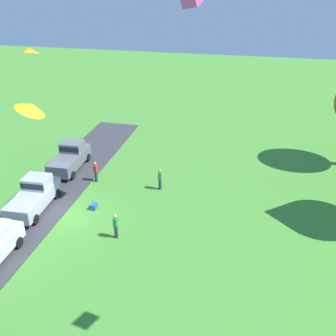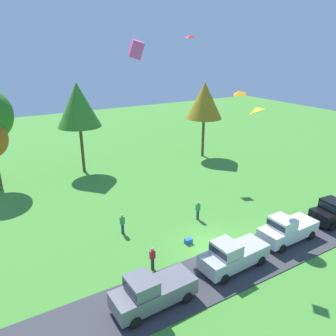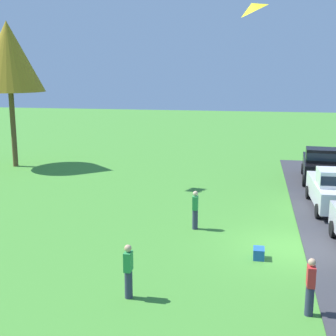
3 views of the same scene
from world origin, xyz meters
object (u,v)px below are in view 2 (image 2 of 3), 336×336
(person_watching_sky, at_px, (198,210))
(cooler_box, at_px, (188,241))
(tree_far_right, at_px, (204,101))
(kite_diamond_topmost, at_px, (239,93))
(car_pickup_near_entrance, at_px, (232,255))
(kite_diamond_mid_center, at_px, (190,36))
(tree_far_left, at_px, (78,105))
(car_pickup_by_flagpole, at_px, (151,291))
(person_on_lawn, at_px, (152,258))
(kite_delta_near_flag, at_px, (257,110))
(car_pickup_mid_row, at_px, (287,229))
(kite_box_over_trees, at_px, (136,49))
(person_beside_suv, at_px, (122,224))

(person_watching_sky, bearing_deg, cooler_box, -135.96)
(tree_far_right, distance_m, kite_diamond_topmost, 21.78)
(car_pickup_near_entrance, height_order, kite_diamond_mid_center, kite_diamond_mid_center)
(person_watching_sky, bearing_deg, tree_far_left, 106.52)
(kite_diamond_topmost, bearing_deg, cooler_box, 153.72)
(tree_far_left, distance_m, kite_diamond_mid_center, 14.74)
(car_pickup_by_flagpole, height_order, car_pickup_near_entrance, same)
(person_on_lawn, distance_m, tree_far_left, 22.13)
(person_watching_sky, xyz_separation_m, kite_diamond_topmost, (0.00, -4.10, 10.53))
(cooler_box, xyz_separation_m, kite_delta_near_flag, (6.59, 0.59, 9.43))
(car_pickup_mid_row, height_order, person_watching_sky, car_pickup_mid_row)
(tree_far_right, xyz_separation_m, kite_box_over_trees, (-14.67, -10.58, 6.44))
(cooler_box, bearing_deg, kite_box_over_trees, 97.63)
(person_beside_suv, xyz_separation_m, kite_diamond_topmost, (6.58, -5.30, 10.53))
(car_pickup_near_entrance, xyz_separation_m, kite_box_over_trees, (-1.69, 10.46, 12.95))
(person_watching_sky, xyz_separation_m, kite_delta_near_flag, (3.79, -2.12, 8.76))
(person_beside_suv, bearing_deg, car_pickup_mid_row, -35.74)
(kite_diamond_topmost, bearing_deg, kite_delta_near_flag, 27.56)
(car_pickup_by_flagpole, relative_size, cooler_box, 9.05)
(car_pickup_mid_row, xyz_separation_m, tree_far_left, (-8.83, 23.10, 6.93))
(cooler_box, bearing_deg, car_pickup_near_entrance, -78.31)
(person_on_lawn, bearing_deg, kite_box_over_trees, 69.09)
(car_pickup_by_flagpole, distance_m, person_on_lawn, 3.40)
(car_pickup_near_entrance, distance_m, tree_far_left, 24.70)
(kite_delta_near_flag, bearing_deg, cooler_box, -174.89)
(car_pickup_mid_row, distance_m, person_watching_sky, 7.39)
(person_on_lawn, bearing_deg, kite_delta_near_flag, 10.63)
(kite_diamond_topmost, bearing_deg, person_beside_suv, 141.16)
(person_watching_sky, xyz_separation_m, tree_far_left, (-4.98, 16.79, 7.15))
(car_pickup_by_flagpole, height_order, person_watching_sky, car_pickup_by_flagpole)
(car_pickup_mid_row, distance_m, kite_box_over_trees, 18.03)
(car_pickup_by_flagpole, bearing_deg, person_on_lawn, 60.64)
(person_on_lawn, relative_size, kite_diamond_mid_center, 1.69)
(cooler_box, height_order, kite_box_over_trees, kite_box_over_trees)
(car_pickup_near_entrance, height_order, kite_box_over_trees, kite_box_over_trees)
(car_pickup_near_entrance, relative_size, cooler_box, 9.09)
(person_beside_suv, height_order, cooler_box, person_beside_suv)
(tree_far_right, bearing_deg, person_watching_sky, -127.53)
(tree_far_left, distance_m, tree_far_right, 16.17)
(tree_far_left, bearing_deg, kite_diamond_mid_center, -22.66)
(kite_diamond_mid_center, bearing_deg, car_pickup_mid_row, -99.32)
(kite_box_over_trees, height_order, kite_diamond_mid_center, kite_diamond_mid_center)
(person_on_lawn, relative_size, tree_far_right, 0.17)
(kite_diamond_topmost, bearing_deg, tree_far_right, 59.16)
(car_pickup_by_flagpole, height_order, tree_far_left, tree_far_left)
(person_on_lawn, distance_m, kite_diamond_mid_center, 25.40)
(person_beside_suv, relative_size, kite_diamond_topmost, 1.89)
(person_on_lawn, bearing_deg, car_pickup_by_flagpole, -119.36)
(car_pickup_mid_row, height_order, tree_far_left, tree_far_left)
(tree_far_right, bearing_deg, kite_diamond_mid_center, -149.49)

